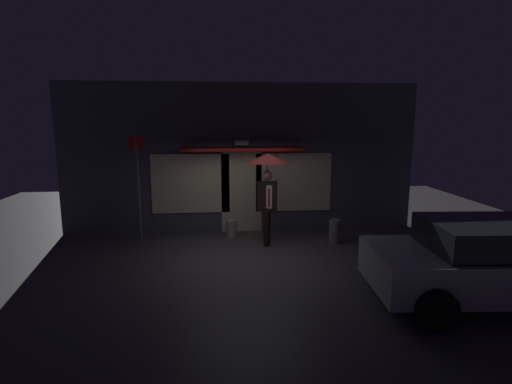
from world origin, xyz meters
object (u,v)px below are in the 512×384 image
Objects in this scene: parked_car at (497,261)px; sidewalk_bollard_2 at (335,232)px; sidewalk_bollard at (231,229)px; person_with_umbrella at (267,175)px; street_sign_post at (138,182)px.

parked_car is 3.87m from sidewalk_bollard_2.
sidewalk_bollard is 0.75× the size of sidewalk_bollard_2.
sidewalk_bollard_2 is at bearing 10.70° from person_with_umbrella.
street_sign_post is 4.52× the size of sidewalk_bollard_2.
street_sign_post is at bearing 153.23° from parked_car.
parked_car is at bearing -30.97° from street_sign_post.
parked_car is at bearing -32.49° from person_with_umbrella.
person_with_umbrella is 5.01m from parked_car.
sidewalk_bollard is at bearing 6.84° from street_sign_post.
sidewalk_bollard_2 is at bearing 121.44° from parked_car.
sidewalk_bollard is at bearing 162.47° from sidewalk_bollard_2.
street_sign_post is at bearing -175.65° from person_with_umbrella.
person_with_umbrella reaches higher than sidewalk_bollard.
person_with_umbrella is at bearing -40.91° from sidewalk_bollard.
person_with_umbrella is 0.82× the size of street_sign_post.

